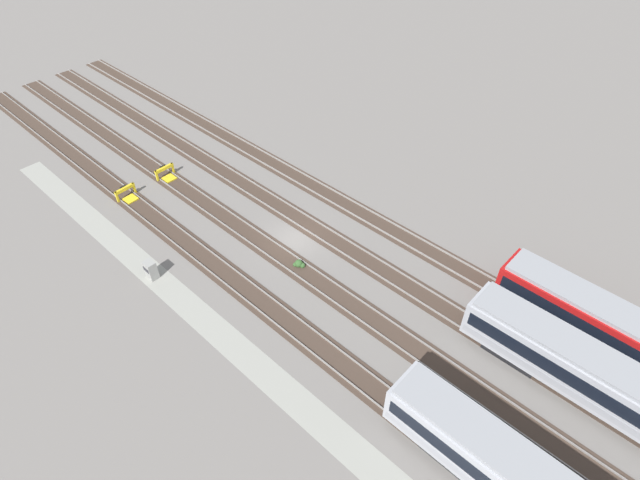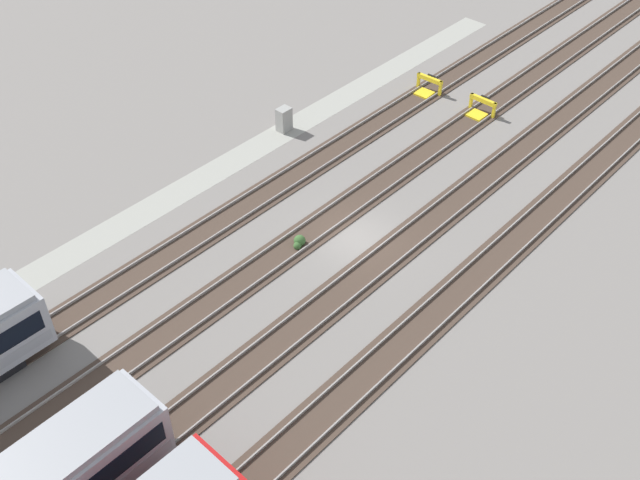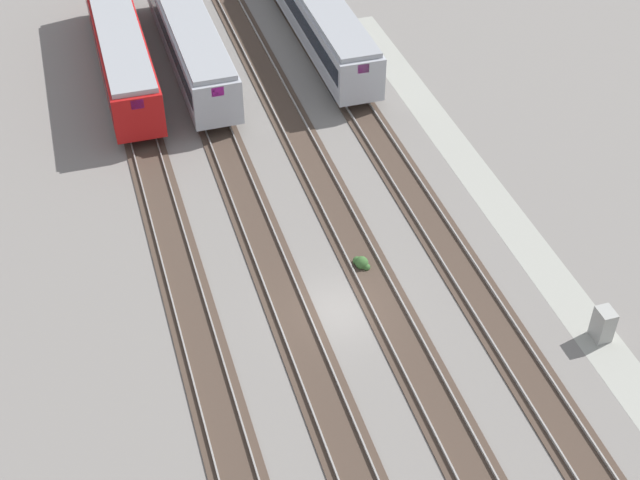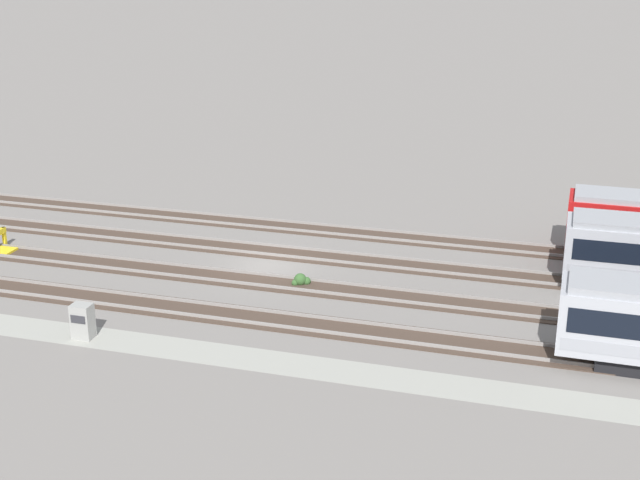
# 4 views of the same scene
# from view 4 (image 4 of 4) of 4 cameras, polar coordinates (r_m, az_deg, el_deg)

# --- Properties ---
(ground_plane) EXTENTS (400.00, 400.00, 0.00)m
(ground_plane) POSITION_cam_4_polar(r_m,az_deg,el_deg) (47.88, -3.36, -1.70)
(ground_plane) COLOR gray
(service_walkway) EXTENTS (54.00, 2.00, 0.01)m
(service_walkway) POSITION_cam_4_polar(r_m,az_deg,el_deg) (39.18, -8.40, -6.99)
(service_walkway) COLOR #9E9E93
(service_walkway) RESTS_ON ground
(rail_track_nearest) EXTENTS (90.00, 2.23, 0.21)m
(rail_track_nearest) POSITION_cam_4_polar(r_m,az_deg,el_deg) (42.34, -6.26, -4.71)
(rail_track_nearest) COLOR #47382D
(rail_track_nearest) RESTS_ON ground
(rail_track_near_inner) EXTENTS (90.00, 2.24, 0.21)m
(rail_track_near_inner) POSITION_cam_4_polar(r_m,az_deg,el_deg) (46.00, -4.25, -2.58)
(rail_track_near_inner) COLOR #47382D
(rail_track_near_inner) RESTS_ON ground
(rail_track_middle) EXTENTS (90.00, 2.24, 0.21)m
(rail_track_middle) POSITION_cam_4_polar(r_m,az_deg,el_deg) (49.76, -2.54, -0.78)
(rail_track_middle) COLOR #47382D
(rail_track_middle) RESTS_ON ground
(rail_track_far_inner) EXTENTS (90.00, 2.23, 0.21)m
(rail_track_far_inner) POSITION_cam_4_polar(r_m,az_deg,el_deg) (53.60, -1.08, 0.77)
(rail_track_far_inner) COLOR #47382D
(rail_track_far_inner) RESTS_ON ground
(electrical_cabinet) EXTENTS (0.90, 0.73, 1.60)m
(electrical_cabinet) POSITION_cam_4_polar(r_m,az_deg,el_deg) (40.92, -14.95, -5.04)
(electrical_cabinet) COLOR #9E9E99
(electrical_cabinet) RESTS_ON ground
(weed_clump) EXTENTS (0.92, 0.70, 0.64)m
(weed_clump) POSITION_cam_4_polar(r_m,az_deg,el_deg) (45.36, -1.23, -2.59)
(weed_clump) COLOR #38602D
(weed_clump) RESTS_ON ground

